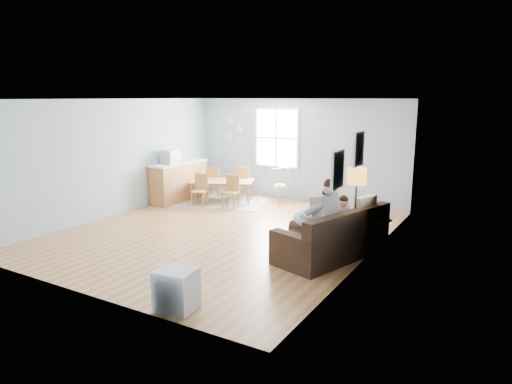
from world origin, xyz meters
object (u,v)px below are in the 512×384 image
Objects in this scene: father at (318,216)px; chair_sw at (200,188)px; floor_lamp at (357,184)px; chair_se at (231,190)px; chair_ne at (243,180)px; storage_cube at (176,289)px; dining_table at (222,191)px; monitor at (170,157)px; chair_nw at (214,180)px; baby_swing at (280,187)px; sofa at (334,240)px; counter at (180,181)px; toddler at (339,213)px.

father is 4.65m from chair_sw.
floor_lamp is at bearing 40.51° from father.
father is 4.11m from chair_se.
father is at bearing -43.39° from chair_ne.
dining_table is (-3.03, 5.48, 0.01)m from storage_cube.
storage_cube is at bearing -113.77° from floor_lamp.
storage_cube is at bearing -48.89° from monitor.
floor_lamp is 1.91× the size of chair_se.
chair_nw is (-4.45, 3.22, -0.29)m from father.
storage_cube is 0.65× the size of chair_nw.
father is 5.40m from monitor.
floor_lamp is at bearing -27.10° from chair_se.
father reaches higher than chair_se.
baby_swing is at bearing 11.66° from chair_nw.
storage_cube is (-1.37, -3.11, -1.03)m from floor_lamp.
sofa is 1.26× the size of counter.
sofa is 2.76× the size of chair_nw.
dining_table is at bearing 71.83° from chair_sw.
floor_lamp reaches higher than storage_cube.
father is 0.89× the size of dining_table.
chair_ne is (-3.86, 2.99, -0.24)m from toddler.
chair_se is (0.78, 0.25, -0.00)m from chair_sw.
toddler is at bearing -30.55° from chair_nw.
sofa is at bearing -22.29° from counter.
father is 0.92× the size of floor_lamp.
baby_swing is at bearing 33.14° from monitor.
chair_sw is (-4.62, 1.71, -0.84)m from floor_lamp.
chair_sw reaches higher than chair_se.
counter is at bearing 176.24° from dining_table.
storage_cube is 6.54m from counter.
monitor reaches higher than chair_se.
floor_lamp reaches higher than sofa.
dining_table is at bearing -109.05° from chair_ne.
chair_nw is 0.75× the size of baby_swing.
toddler is 3.35m from storage_cube.
monitor is at bearing -169.16° from dining_table.
dining_table is at bearing 144.09° from chair_se.
sofa is 1.49× the size of floor_lamp.
counter is (-5.21, 2.14, 0.22)m from sofa.
toddler reaches higher than chair_nw.
storage_cube is 0.34× the size of dining_table.
sofa is at bearing -85.12° from toddler.
chair_sw is 2.11m from baby_swing.
dining_table is 1.92× the size of chair_nw.
father is 5.50m from chair_nw.
father is 4.82m from dining_table.
chair_se is at bearing 148.88° from sofa.
toddler is 4.02m from chair_se.
chair_nw is at bearing 143.87° from chair_se.
counter reaches higher than chair_sw.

